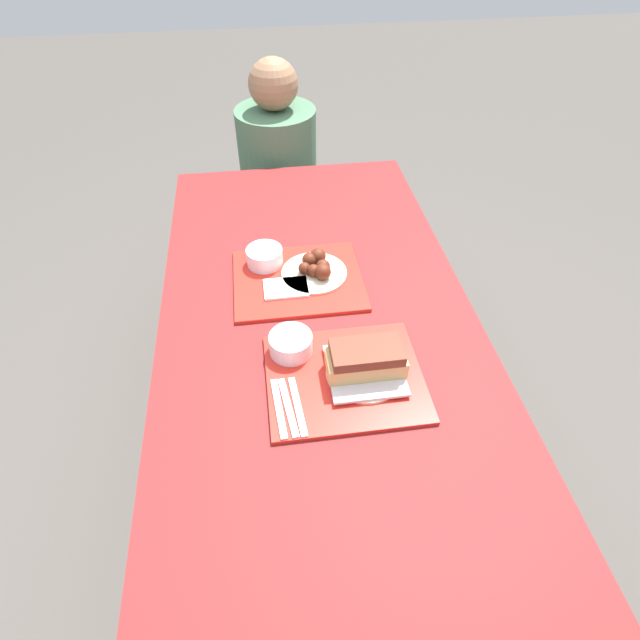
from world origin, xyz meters
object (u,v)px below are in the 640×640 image
bowl_coleslaw_near (291,343)px  bowl_coleslaw_far (265,256)px  brisket_sandwich_plate (366,363)px  wings_plate_far (316,268)px  tray_near (345,377)px  tray_far (298,280)px  person_seated_across (277,152)px

bowl_coleslaw_near → bowl_coleslaw_far: 0.38m
brisket_sandwich_plate → wings_plate_far: brisket_sandwich_plate is taller
bowl_coleslaw_far → tray_near: bearing=-70.6°
tray_far → bowl_coleslaw_far: 0.13m
bowl_coleslaw_near → bowl_coleslaw_far: (-0.04, 0.38, 0.00)m
brisket_sandwich_plate → bowl_coleslaw_far: brisket_sandwich_plate is taller
wings_plate_far → person_seated_across: 0.93m
tray_near → bowl_coleslaw_far: bowl_coleslaw_far is taller
bowl_coleslaw_near → brisket_sandwich_plate: brisket_sandwich_plate is taller
tray_far → bowl_coleslaw_far: bowl_coleslaw_far is taller
wings_plate_far → brisket_sandwich_plate: bearing=-80.4°
person_seated_across → tray_near: bearing=-87.1°
bowl_coleslaw_near → bowl_coleslaw_far: bearing=96.8°
bowl_coleslaw_near → bowl_coleslaw_far: same height
tray_far → bowl_coleslaw_near: bearing=-99.4°
tray_near → tray_far: same height
tray_near → bowl_coleslaw_far: size_ratio=3.46×
wings_plate_far → tray_near: bearing=-87.4°
tray_far → brisket_sandwich_plate: size_ratio=1.99×
bowl_coleslaw_near → brisket_sandwich_plate: bearing=-29.7°
bowl_coleslaw_near → person_seated_across: size_ratio=0.17×
tray_near → brisket_sandwich_plate: 0.07m
tray_near → bowl_coleslaw_near: bowl_coleslaw_near is taller
bowl_coleslaw_far → tray_far: bearing=-42.5°
tray_near → tray_far: size_ratio=1.00×
bowl_coleslaw_near → tray_near: bearing=-39.5°
bowl_coleslaw_far → wings_plate_far: wings_plate_far is taller
tray_far → brisket_sandwich_plate: 0.41m
wings_plate_far → bowl_coleslaw_far: bearing=155.5°
tray_near → person_seated_across: 1.33m
brisket_sandwich_plate → wings_plate_far: size_ratio=0.97×
brisket_sandwich_plate → person_seated_across: person_seated_across is taller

